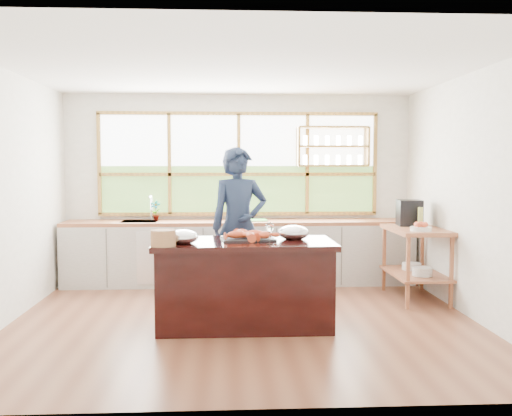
{
  "coord_description": "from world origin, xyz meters",
  "views": [
    {
      "loc": [
        -0.19,
        -6.07,
        1.69
      ],
      "look_at": [
        0.14,
        0.15,
        1.22
      ],
      "focal_mm": 40.0,
      "sensor_mm": 36.0,
      "label": 1
    }
  ],
  "objects": [
    {
      "name": "back_counter",
      "position": [
        -0.02,
        1.94,
        0.45
      ],
      "size": [
        4.9,
        0.63,
        0.9
      ],
      "color": "beige",
      "rests_on": "ground_plane"
    },
    {
      "name": "cook",
      "position": [
        -0.03,
        0.72,
        0.95
      ],
      "size": [
        0.78,
        0.6,
        1.9
      ],
      "primitive_type": "imported",
      "rotation": [
        0.0,
        0.0,
        0.22
      ],
      "color": "#18233B",
      "rests_on": "ground_plane"
    },
    {
      "name": "mixing_bowl_right",
      "position": [
        0.53,
        -0.09,
        0.97
      ],
      "size": [
        0.33,
        0.33,
        0.16
      ],
      "primitive_type": "ellipsoid",
      "color": "silver",
      "rests_on": "island"
    },
    {
      "name": "wine_glass",
      "position": [
        0.24,
        -0.46,
        1.06
      ],
      "size": [
        0.08,
        0.08,
        0.22
      ],
      "color": "white",
      "rests_on": "island"
    },
    {
      "name": "mixing_bowl_left",
      "position": [
        -0.62,
        -0.35,
        0.97
      ],
      "size": [
        0.31,
        0.31,
        0.15
      ],
      "primitive_type": "ellipsoid",
      "color": "silver",
      "rests_on": "island"
    },
    {
      "name": "fruit_bowl",
      "position": [
        2.14,
        0.59,
        0.94
      ],
      "size": [
        0.25,
        0.25,
        0.11
      ],
      "color": "silver",
      "rests_on": "right_shelf_unit"
    },
    {
      "name": "room_shell",
      "position": [
        0.02,
        0.51,
        1.75
      ],
      "size": [
        5.02,
        4.52,
        2.71
      ],
      "color": "white",
      "rests_on": "ground_plane"
    },
    {
      "name": "wicker_basket",
      "position": [
        -0.8,
        -0.52,
        0.98
      ],
      "size": [
        0.25,
        0.25,
        0.16
      ],
      "primitive_type": "cylinder",
      "color": "#A86F44",
      "rests_on": "island"
    },
    {
      "name": "lobster_pile",
      "position": [
        0.06,
        -0.14,
        0.96
      ],
      "size": [
        0.52,
        0.48,
        0.08
      ],
      "color": "red",
      "rests_on": "slate_board"
    },
    {
      "name": "island",
      "position": [
        0.0,
        -0.2,
        0.45
      ],
      "size": [
        1.85,
        0.9,
        0.9
      ],
      "color": "black",
      "rests_on": "ground_plane"
    },
    {
      "name": "right_shelf_unit",
      "position": [
        2.19,
        0.89,
        0.6
      ],
      "size": [
        0.62,
        1.1,
        0.9
      ],
      "color": "#A96641",
      "rests_on": "ground_plane"
    },
    {
      "name": "parchment_roll",
      "position": [
        -0.78,
        0.09,
        0.94
      ],
      "size": [
        0.12,
        0.31,
        0.08
      ],
      "primitive_type": "cylinder",
      "rotation": [
        1.57,
        0.0,
        0.15
      ],
      "color": "white",
      "rests_on": "island"
    },
    {
      "name": "cutting_board",
      "position": [
        0.18,
        1.94,
        0.91
      ],
      "size": [
        0.42,
        0.33,
        0.01
      ],
      "primitive_type": "cube",
      "rotation": [
        0.0,
        0.0,
        0.07
      ],
      "color": "#50C343",
      "rests_on": "back_counter"
    },
    {
      "name": "wine_bottle",
      "position": [
        2.24,
        0.9,
        1.03
      ],
      "size": [
        0.08,
        0.08,
        0.26
      ],
      "primitive_type": "cylinder",
      "rotation": [
        0.0,
        0.0,
        0.25
      ],
      "color": "#A5AD4F",
      "rests_on": "right_shelf_unit"
    },
    {
      "name": "espresso_machine",
      "position": [
        2.19,
        1.18,
        1.07
      ],
      "size": [
        0.32,
        0.34,
        0.33
      ],
      "primitive_type": "cube",
      "rotation": [
        0.0,
        0.0,
        -0.1
      ],
      "color": "black",
      "rests_on": "right_shelf_unit"
    },
    {
      "name": "ground_plane",
      "position": [
        0.0,
        0.0,
        0.0
      ],
      "size": [
        5.0,
        5.0,
        0.0
      ],
      "primitive_type": "plane",
      "color": "brown"
    },
    {
      "name": "slate_board",
      "position": [
        0.04,
        -0.11,
        0.91
      ],
      "size": [
        0.59,
        0.45,
        0.02
      ],
      "primitive_type": "cube",
      "rotation": [
        0.0,
        0.0,
        0.1
      ],
      "color": "black",
      "rests_on": "island"
    },
    {
      "name": "potted_plant",
      "position": [
        -1.18,
        2.0,
        1.04
      ],
      "size": [
        0.17,
        0.13,
        0.29
      ],
      "primitive_type": "imported",
      "rotation": [
        0.0,
        0.0,
        -0.23
      ],
      "color": "slate",
      "rests_on": "back_counter"
    }
  ]
}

